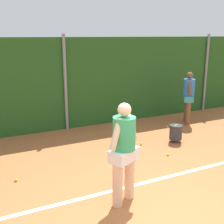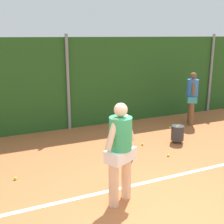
% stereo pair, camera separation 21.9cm
% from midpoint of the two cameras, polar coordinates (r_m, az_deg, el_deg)
% --- Properties ---
extents(ground_plane, '(30.75, 30.75, 0.00)m').
position_cam_midpoint_polar(ground_plane, '(6.42, 0.14, -12.77)').
color(ground_plane, '#B76638').
extents(hedge_fence_backdrop, '(19.99, 0.25, 2.92)m').
position_cam_midpoint_polar(hedge_fence_backdrop, '(9.41, -10.13, 5.42)').
color(hedge_fence_backdrop, '#23511E').
rests_on(hedge_fence_backdrop, ground_plane).
extents(fence_post_center, '(0.10, 0.10, 3.03)m').
position_cam_midpoint_polar(fence_post_center, '(9.23, -9.85, 5.57)').
color(fence_post_center, gray).
rests_on(fence_post_center, ground_plane).
extents(fence_post_right, '(0.10, 0.10, 3.03)m').
position_cam_midpoint_polar(fence_post_right, '(12.13, 17.53, 7.32)').
color(fence_post_right, gray).
rests_on(fence_post_right, ground_plane).
extents(court_baseline_paint, '(14.61, 0.10, 0.01)m').
position_cam_midpoint_polar(court_baseline_paint, '(6.06, 2.10, -14.55)').
color(court_baseline_paint, white).
rests_on(court_baseline_paint, ground_plane).
extents(player_foreground_near, '(0.76, 0.53, 1.88)m').
position_cam_midpoint_polar(player_foreground_near, '(5.14, 1.16, -7.19)').
color(player_foreground_near, beige).
rests_on(player_foreground_near, ground_plane).
extents(player_backcourt_far, '(0.54, 0.65, 1.78)m').
position_cam_midpoint_polar(player_backcourt_far, '(10.20, 14.25, 3.30)').
color(player_backcourt_far, brown).
rests_on(player_backcourt_far, ground_plane).
extents(ball_hopper, '(0.36, 0.36, 0.51)m').
position_cam_midpoint_polar(ball_hopper, '(8.46, 11.75, -3.92)').
color(ball_hopper, '#2D2D33').
rests_on(ball_hopper, ground_plane).
extents(tennis_ball_0, '(0.07, 0.07, 0.07)m').
position_cam_midpoint_polar(tennis_ball_0, '(7.56, 10.15, -8.27)').
color(tennis_ball_0, '#CCDB33').
rests_on(tennis_ball_0, ground_plane).
extents(tennis_ball_1, '(0.07, 0.07, 0.07)m').
position_cam_midpoint_polar(tennis_ball_1, '(8.17, 5.02, -6.29)').
color(tennis_ball_1, '#CCDB33').
rests_on(tennis_ball_1, ground_plane).
extents(tennis_ball_2, '(0.07, 0.07, 0.07)m').
position_cam_midpoint_polar(tennis_ball_2, '(9.77, 10.23, -2.86)').
color(tennis_ball_2, '#CCDB33').
rests_on(tennis_ball_2, ground_plane).
extents(tennis_ball_6, '(0.07, 0.07, 0.07)m').
position_cam_midpoint_polar(tennis_ball_6, '(9.44, 1.08, -3.26)').
color(tennis_ball_6, '#CCDB33').
rests_on(tennis_ball_6, ground_plane).
extents(tennis_ball_7, '(0.07, 0.07, 0.07)m').
position_cam_midpoint_polar(tennis_ball_7, '(10.00, 10.73, -2.46)').
color(tennis_ball_7, '#CCDB33').
rests_on(tennis_ball_7, ground_plane).
extents(tennis_ball_8, '(0.07, 0.07, 0.07)m').
position_cam_midpoint_polar(tennis_ball_8, '(6.60, -19.34, -12.54)').
color(tennis_ball_8, '#CCDB33').
rests_on(tennis_ball_8, ground_plane).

